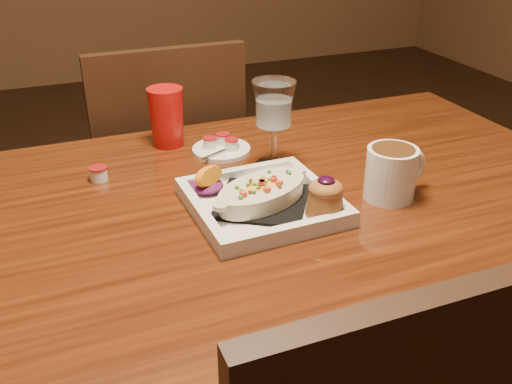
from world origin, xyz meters
name	(u,v)px	position (x,y,z in m)	size (l,w,h in m)	color
table	(240,256)	(0.00, 0.00, 0.65)	(1.50, 0.90, 0.75)	#612A0D
chair_far	(166,184)	(0.00, 0.63, 0.51)	(0.42, 0.42, 0.93)	black
plate	(269,197)	(0.05, -0.01, 0.78)	(0.26, 0.26, 0.08)	silver
coffee_mug	(392,171)	(0.28, -0.05, 0.80)	(0.13, 0.09, 0.10)	silver
goblet	(274,109)	(0.13, 0.15, 0.88)	(0.09, 0.09, 0.18)	silver
saucer	(221,148)	(0.05, 0.27, 0.76)	(0.13, 0.13, 0.09)	silver
creamer_loose	(98,174)	(-0.22, 0.22, 0.76)	(0.04, 0.04, 0.03)	silver
red_tumbler	(167,117)	(-0.04, 0.35, 0.82)	(0.08, 0.08, 0.13)	#BA100D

